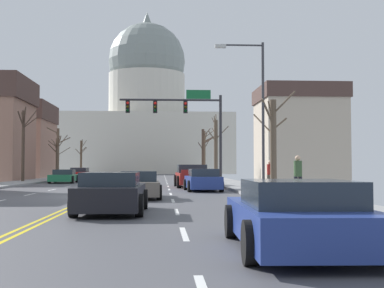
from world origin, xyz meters
The scene contains 23 objects.
ground centered at (0.00, 0.00, 0.02)m, with size 20.00×180.00×0.20m.
signal_gantry centered at (4.84, 15.50, 5.34)m, with size 7.91×0.41×7.21m.
street_lamp_right centered at (7.85, 1.66, 4.70)m, with size 2.53×0.24×7.61m.
capitol_building centered at (0.00, 80.76, 12.35)m, with size 33.99×18.10×33.04m.
pickup_truck_near_00 centered at (5.15, 10.86, 0.70)m, with size 2.48×5.63×1.52m.
sedan_near_01 centered at (5.39, 5.06, 0.60)m, with size 2.09×4.32×1.26m.
sedan_near_02 centered at (2.05, -1.53, 0.55)m, with size 2.02×4.62×1.19m.
sedan_near_03 centered at (1.55, -8.78, 0.58)m, with size 2.06×4.41×1.22m.
sedan_near_04 centered at (5.26, -15.88, 0.55)m, with size 2.20×4.62×1.16m.
sedan_oncoming_00 centered at (-5.29, 20.40, 0.54)m, with size 2.19×4.73×1.15m.
sedan_oncoming_01 centered at (-5.32, 28.84, 0.61)m, with size 2.01×4.35×1.29m.
flank_building_02 centered at (-15.53, 42.16, 4.77)m, with size 9.06×10.02×9.41m.
flank_building_03 centered at (18.16, 31.82, 5.14)m, with size 8.93×8.83×10.17m.
bare_tree_00 centered at (8.85, 2.32, 2.72)m, with size 1.83×2.28×5.12m.
bare_tree_01 centered at (-8.79, 35.52, 3.18)m, with size 2.31×2.09×5.74m.
bare_tree_02 centered at (8.03, 23.15, 3.11)m, with size 1.92×2.97×6.20m.
bare_tree_03 centered at (-8.87, 21.00, 3.53)m, with size 1.73×1.91×6.31m.
bare_tree_04 centered at (8.57, 42.09, 3.33)m, with size 1.79×2.15×5.84m.
bare_tree_05 centered at (-7.97, 30.98, 2.61)m, with size 2.29×2.02×4.48m.
bare_tree_06 centered at (8.02, 37.45, 3.13)m, with size 2.33×1.80×5.83m.
bare_tree_07 centered at (-8.37, 49.94, 2.76)m, with size 1.52×1.96×5.14m.
pedestrian_00 centered at (8.62, -3.42, 1.09)m, with size 0.35×0.34×1.71m.
pedestrian_01 centered at (9.11, 4.38, 1.03)m, with size 0.35×0.34×1.60m.
Camera 1 is at (3.03, -24.43, 1.38)m, focal length 48.56 mm.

